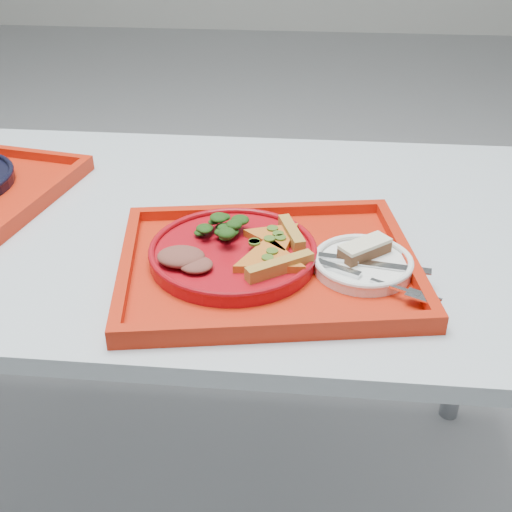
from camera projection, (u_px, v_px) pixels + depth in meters
The scene contains 12 objects.
ground at pixel (165, 489), 1.55m from camera, with size 10.00×10.00×0.00m, color #95979D.
table at pixel (139, 250), 1.20m from camera, with size 1.60×0.80×0.75m.
tray_main at pixel (268, 268), 0.99m from camera, with size 0.45×0.35×0.01m, color #B21D09.
dinner_plate at pixel (233, 255), 1.00m from camera, with size 0.26×0.26×0.02m, color maroon.
side_plate at pixel (363, 266), 0.97m from camera, with size 0.15×0.15×0.01m, color white.
pizza_slice_a at pixel (269, 257), 0.96m from camera, with size 0.12×0.11×0.02m, color orange, non-canonical shape.
pizza_slice_b at pixel (275, 235), 1.01m from camera, with size 0.11×0.09×0.02m, color orange, non-canonical shape.
salad_heap at pixel (216, 226), 1.02m from camera, with size 0.08×0.07×0.04m, color black.
meat_portion at pixel (181, 257), 0.96m from camera, with size 0.07×0.06×0.02m, color brown.
dessert_bar at pixel (365, 249), 0.98m from camera, with size 0.09×0.08×0.02m.
knife at pixel (369, 263), 0.96m from camera, with size 0.18×0.02×0.01m, color silver.
fork at pixel (370, 279), 0.92m from camera, with size 0.18×0.02×0.01m, color silver.
Camera 1 is at (0.32, -1.00, 1.29)m, focal length 45.00 mm.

